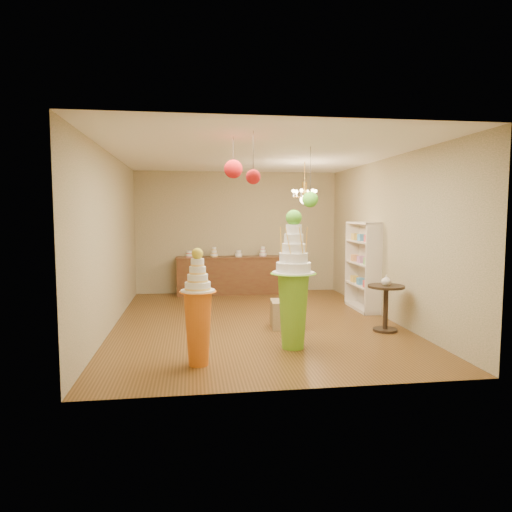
{
  "coord_description": "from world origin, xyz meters",
  "views": [
    {
      "loc": [
        -1.12,
        -8.1,
        1.97
      ],
      "look_at": [
        0.01,
        0.0,
        1.21
      ],
      "focal_mm": 32.0,
      "sensor_mm": 36.0,
      "label": 1
    }
  ],
  "objects": [
    {
      "name": "wall_back",
      "position": [
        0.0,
        3.25,
        1.5
      ],
      "size": [
        5.0,
        0.04,
        3.0
      ],
      "primitive_type": "cube",
      "color": "tan",
      "rests_on": "ground"
    },
    {
      "name": "burlap_riser",
      "position": [
        0.47,
        -0.49,
        0.24
      ],
      "size": [
        0.56,
        0.56,
        0.47
      ],
      "primitive_type": "cube",
      "rotation": [
        0.0,
        0.0,
        -0.08
      ],
      "color": "#91774F",
      "rests_on": "floor"
    },
    {
      "name": "pom_red_left",
      "position": [
        -0.56,
        -1.88,
        2.57
      ],
      "size": [
        0.25,
        0.25,
        0.56
      ],
      "color": "#3D332C",
      "rests_on": "ceiling"
    },
    {
      "name": "floor",
      "position": [
        0.0,
        0.0,
        0.0
      ],
      "size": [
        6.5,
        6.5,
        0.0
      ],
      "primitive_type": "plane",
      "color": "brown",
      "rests_on": "ground"
    },
    {
      "name": "ceiling",
      "position": [
        0.0,
        0.0,
        3.0
      ],
      "size": [
        6.5,
        6.5,
        0.0
      ],
      "primitive_type": "plane",
      "rotation": [
        3.14,
        0.0,
        0.0
      ],
      "color": "white",
      "rests_on": "ground"
    },
    {
      "name": "round_table",
      "position": [
        2.08,
        -0.95,
        0.5
      ],
      "size": [
        0.75,
        0.75,
        0.78
      ],
      "rotation": [
        0.0,
        0.0,
        0.27
      ],
      "color": "black",
      "rests_on": "floor"
    },
    {
      "name": "vase",
      "position": [
        2.08,
        -0.95,
        0.87
      ],
      "size": [
        0.18,
        0.18,
        0.18
      ],
      "primitive_type": "imported",
      "rotation": [
        0.0,
        0.0,
        0.06
      ],
      "color": "beige",
      "rests_on": "round_table"
    },
    {
      "name": "wall_left",
      "position": [
        -2.5,
        0.0,
        1.5
      ],
      "size": [
        0.04,
        6.5,
        3.0
      ],
      "primitive_type": "cube",
      "color": "tan",
      "rests_on": "ground"
    },
    {
      "name": "pom_green_mid",
      "position": [
        0.71,
        -1.14,
        2.19
      ],
      "size": [
        0.25,
        0.25,
        0.94
      ],
      "color": "#3D332C",
      "rests_on": "ceiling"
    },
    {
      "name": "wall_front",
      "position": [
        0.0,
        -3.25,
        1.5
      ],
      "size": [
        5.0,
        0.04,
        3.0
      ],
      "primitive_type": "cube",
      "color": "tan",
      "rests_on": "ground"
    },
    {
      "name": "wall_right",
      "position": [
        2.5,
        0.0,
        1.5
      ],
      "size": [
        0.04,
        6.5,
        3.0
      ],
      "primitive_type": "cube",
      "color": "tan",
      "rests_on": "ground"
    },
    {
      "name": "pedestal_orange",
      "position": [
        -1.06,
        -2.25,
        0.62
      ],
      "size": [
        0.54,
        0.54,
        1.53
      ],
      "rotation": [
        0.0,
        0.0,
        0.26
      ],
      "color": "orange",
      "rests_on": "floor"
    },
    {
      "name": "pedestal_green",
      "position": [
        0.33,
        -1.69,
        0.83
      ],
      "size": [
        0.69,
        0.69,
        2.02
      ],
      "rotation": [
        0.0,
        0.0,
        -0.14
      ],
      "color": "#73BD29",
      "rests_on": "floor"
    },
    {
      "name": "pom_red_right",
      "position": [
        -0.35,
        -2.34,
        2.43
      ],
      "size": [
        0.19,
        0.19,
        0.66
      ],
      "color": "#3D332C",
      "rests_on": "ceiling"
    },
    {
      "name": "chandelier",
      "position": [
        1.12,
        0.88,
        2.3
      ],
      "size": [
        0.55,
        0.55,
        0.85
      ],
      "rotation": [
        0.0,
        0.0,
        0.02
      ],
      "color": "gold",
      "rests_on": "ceiling"
    },
    {
      "name": "sideboard",
      "position": [
        0.0,
        2.97,
        0.48
      ],
      "size": [
        3.04,
        0.54,
        1.16
      ],
      "color": "#56321B",
      "rests_on": "floor"
    },
    {
      "name": "shelving_unit",
      "position": [
        2.34,
        0.8,
        0.9
      ],
      "size": [
        0.33,
        1.2,
        1.8
      ],
      "color": "beige",
      "rests_on": "floor"
    }
  ]
}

